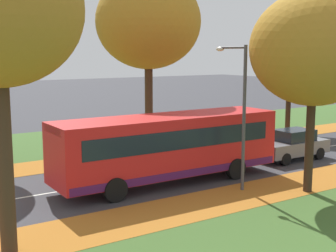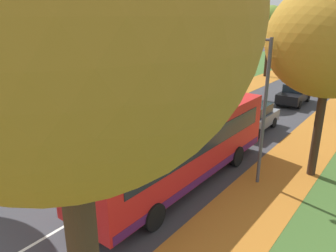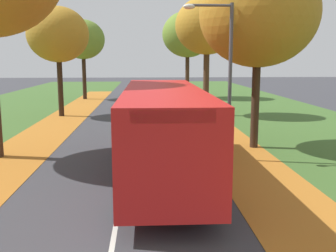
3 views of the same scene
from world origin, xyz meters
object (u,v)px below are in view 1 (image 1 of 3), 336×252
tree_left_near (148,22)px  bus (168,145)px  tree_right_near (314,49)px  car_grey_lead (292,145)px  tree_left_mid (290,55)px  streetlamp_right (239,100)px

tree_left_near → bus: (6.62, -2.98, -5.73)m
tree_left_near → tree_right_near: tree_left_near is taller
tree_left_near → car_grey_lead: 10.57m
tree_right_near → bus: bearing=-136.4°
car_grey_lead → bus: bearing=-88.9°
tree_left_near → bus: 9.25m
tree_left_mid → car_grey_lead: 10.17m
tree_left_near → tree_right_near: size_ratio=1.25×
tree_left_mid → streetlamp_right: 15.43m
streetlamp_right → tree_left_mid: bearing=124.8°
streetlamp_right → car_grey_lead: size_ratio=1.43×
tree_left_near → streetlamp_right: size_ratio=1.70×
bus → car_grey_lead: bearing=91.1°
tree_right_near → streetlamp_right: size_ratio=1.36×
tree_right_near → tree_left_mid: bearing=135.6°
tree_left_near → tree_right_near: bearing=5.8°
tree_left_mid → car_grey_lead: bearing=-46.0°
streetlamp_right → tree_right_near: bearing=47.4°
tree_left_near → streetlamp_right: 9.74m
tree_left_near → car_grey_lead: size_ratio=2.42×
tree_left_mid → tree_right_near: 14.97m
streetlamp_right → bus: bearing=-140.1°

